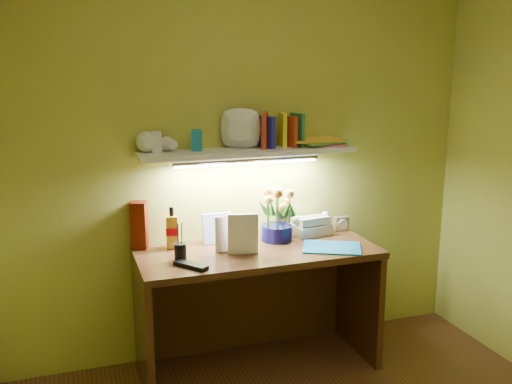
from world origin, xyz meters
The scene contains 13 objects.
desk centered at (0.00, 1.20, 0.38)m, with size 1.40×0.60×0.75m, color #3D1B10.
flower_bouquet centered at (0.17, 1.33, 0.92)m, with size 0.21×0.21×0.33m, color #09083D, non-canonical shape.
telephone centered at (0.42, 1.38, 0.82)m, with size 0.23×0.17×0.14m, color beige, non-canonical shape.
desk_clock centered at (0.64, 1.40, 0.80)m, with size 0.09×0.05×0.09m, color silver.
whisky_bottle centered at (-0.47, 1.38, 0.87)m, with size 0.07×0.07×0.25m, color #AF7A17, non-canonical shape.
whisky_box centered at (-0.65, 1.45, 0.89)m, with size 0.09×0.09×0.28m, color #5A1506.
pen_cup centered at (-0.46, 1.16, 0.83)m, with size 0.07×0.07×0.16m, color black.
art_card centered at (-0.19, 1.40, 0.84)m, with size 0.18×0.04×0.18m, color white, non-canonical shape.
tv_remote centered at (-0.43, 1.03, 0.76)m, with size 0.06×0.20×0.02m, color black.
blue_folder centered at (0.42, 1.08, 0.75)m, with size 0.33×0.25×0.01m, color #1A80C5.
desk_book_a centered at (-0.25, 1.21, 0.86)m, with size 0.16×0.02×0.21m, color white.
desk_book_b centered at (-0.19, 1.17, 0.87)m, with size 0.17×0.02×0.24m, color white.
wall_shelf centered at (0.01, 1.38, 1.34)m, with size 1.32×0.32×0.24m.
Camera 1 is at (-1.03, -1.80, 1.80)m, focal length 40.00 mm.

